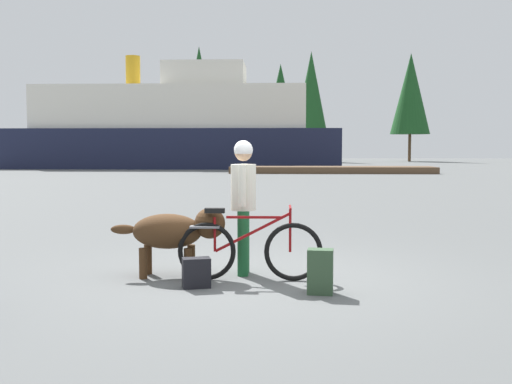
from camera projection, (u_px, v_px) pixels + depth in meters
The scene contains 12 objects.
ground_plane at pixel (257, 279), 7.63m from camera, with size 160.00×160.00×0.00m, color #595B5B.
bicycle at pixel (249, 249), 7.49m from camera, with size 1.76×0.44×0.91m.
person_cyclist at pixel (243, 194), 7.83m from camera, with size 0.32×0.53×1.71m.
dog at pixel (175, 231), 7.71m from camera, with size 1.44×0.51×0.87m.
backpack at pixel (320, 272), 6.83m from camera, with size 0.28×0.20×0.50m, color #334C33.
handbag_pannier at pixel (196, 273), 7.13m from camera, with size 0.32×0.18×0.35m, color black.
dock_pier at pixel (332, 170), 38.18m from camera, with size 12.54×2.79×0.40m, color brown.
ferry_boat at pixel (174, 129), 47.42m from camera, with size 25.20×7.39×8.54m.
pine_tree_far_left at pixel (199, 90), 68.94m from camera, with size 3.84×3.84×12.76m.
pine_tree_center at pixel (311, 96), 66.00m from camera, with size 3.73×3.73×11.78m.
pine_tree_far_right at pixel (411, 94), 67.84m from camera, with size 4.32×4.32×11.86m.
pine_tree_mid_back at pixel (281, 100), 73.61m from camera, with size 3.89×3.89×11.45m.
Camera 1 is at (0.29, -7.53, 1.63)m, focal length 43.39 mm.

